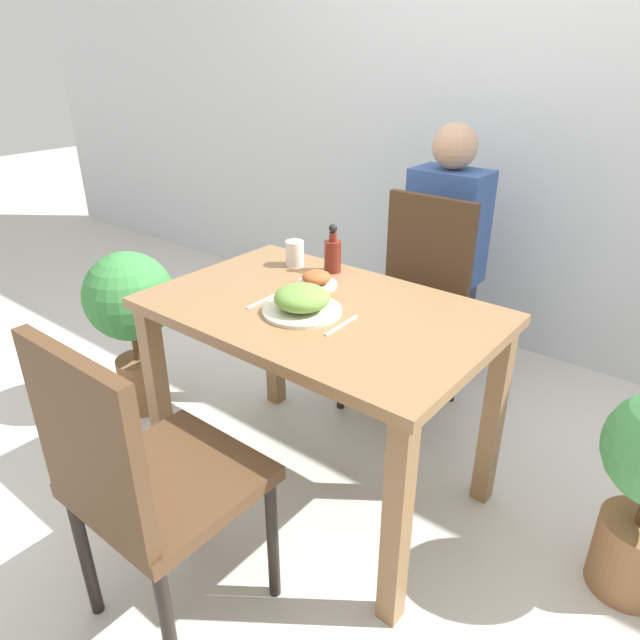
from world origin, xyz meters
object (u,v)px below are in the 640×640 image
object	(u,v)px
food_plate	(302,301)
drink_cup	(295,253)
side_plate	(317,280)
chair_near	(141,477)
potted_plant_left	(131,311)
person_figure	(444,253)
sauce_bottle	(333,254)
chair_far	(413,293)

from	to	relation	value
food_plate	drink_cup	size ratio (longest dim) A/B	2.63
food_plate	side_plate	distance (m)	0.22
food_plate	drink_cup	world-z (taller)	drink_cup
chair_near	potted_plant_left	bearing A→B (deg)	-33.21
drink_cup	person_figure	size ratio (longest dim) A/B	0.08
food_plate	drink_cup	xyz separation A→B (m)	(-0.29, 0.30, 0.01)
food_plate	person_figure	distance (m)	1.18
side_plate	potted_plant_left	distance (m)	0.89
drink_cup	sauce_bottle	distance (m)	0.16
food_plate	sauce_bottle	distance (m)	0.37
chair_near	chair_far	distance (m)	1.41
sauce_bottle	chair_far	bearing A→B (deg)	76.76
chair_far	person_figure	xyz separation A→B (m)	(-0.06, 0.39, 0.06)
person_figure	sauce_bottle	bearing A→B (deg)	-93.05
chair_near	chair_far	bearing A→B (deg)	-87.32
drink_cup	potted_plant_left	bearing A→B (deg)	-152.30
chair_near	sauce_bottle	xyz separation A→B (m)	(-0.17, 0.98, 0.27)
chair_near	chair_far	world-z (taller)	same
side_plate	drink_cup	xyz separation A→B (m)	(-0.19, 0.11, 0.02)
chair_near	person_figure	world-z (taller)	person_figure
food_plate	side_plate	size ratio (longest dim) A/B	1.73
chair_far	person_figure	world-z (taller)	person_figure
food_plate	person_figure	size ratio (longest dim) A/B	0.21
food_plate	drink_cup	distance (m)	0.42
drink_cup	potted_plant_left	size ratio (longest dim) A/B	0.13
side_plate	potted_plant_left	size ratio (longest dim) A/B	0.20
person_figure	side_plate	bearing A→B (deg)	-89.99
chair_near	food_plate	xyz separation A→B (m)	(-0.03, 0.64, 0.24)
chair_far	sauce_bottle	world-z (taller)	chair_far
chair_near	food_plate	bearing A→B (deg)	-87.72
side_plate	chair_near	bearing A→B (deg)	-81.54
food_plate	person_figure	xyz separation A→B (m)	(-0.10, 1.16, -0.18)
chair_near	sauce_bottle	distance (m)	1.03
sauce_bottle	potted_plant_left	world-z (taller)	sauce_bottle
food_plate	drink_cup	bearing A→B (deg)	133.84
chair_far	side_plate	xyz separation A→B (m)	(-0.06, -0.58, 0.23)
drink_cup	food_plate	bearing A→B (deg)	-46.16
side_plate	chair_far	bearing A→B (deg)	84.29
food_plate	chair_far	bearing A→B (deg)	93.02
chair_far	person_figure	size ratio (longest dim) A/B	0.78
chair_near	person_figure	distance (m)	1.80
chair_far	food_plate	bearing A→B (deg)	-86.98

